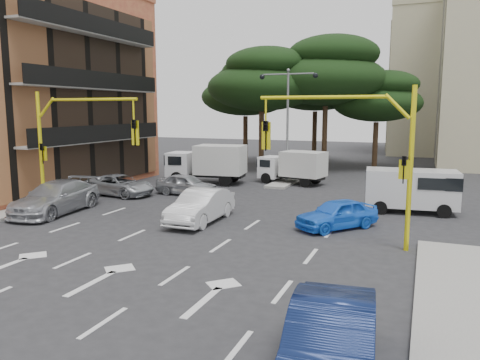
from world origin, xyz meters
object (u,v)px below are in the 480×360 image
object	(u,v)px
car_navy_parked	(331,344)
van_white	(411,191)
car_silver_cross_a	(119,185)
car_white_hatch	(201,206)
box_truck_b	(292,167)
signal_mast_right	(360,144)
car_blue_compact	(337,214)
car_silver_cross_b	(186,184)
street_lamp_center	(288,105)
signal_mast_left	(69,136)
box_truck_a	(207,164)
car_silver_wagon	(56,197)

from	to	relation	value
car_navy_parked	van_white	bearing A→B (deg)	80.91
van_white	car_silver_cross_a	bearing A→B (deg)	-90.62
car_white_hatch	box_truck_b	bearing A→B (deg)	85.25
signal_mast_right	car_blue_compact	bearing A→B (deg)	117.16
car_blue_compact	van_white	size ratio (longest dim) A/B	0.87
car_silver_cross_a	box_truck_b	size ratio (longest dim) A/B	0.96
signal_mast_right	car_silver_cross_b	xyz separation A→B (m)	(-11.08, 7.01, -3.24)
car_blue_compact	box_truck_b	world-z (taller)	box_truck_b
street_lamp_center	car_silver_cross_a	size ratio (longest dim) A/B	1.74
signal_mast_left	box_truck_a	distance (m)	11.94
car_blue_compact	car_silver_wagon	world-z (taller)	car_silver_wagon
car_navy_parked	box_truck_b	bearing A→B (deg)	101.19
car_white_hatch	van_white	bearing A→B (deg)	32.67
box_truck_a	signal_mast_right	bearing A→B (deg)	-141.23
car_silver_cross_a	box_truck_b	bearing A→B (deg)	-39.63
car_white_hatch	car_blue_compact	bearing A→B (deg)	10.13
signal_mast_right	box_truck_a	xyz separation A→B (m)	(-11.89, 11.54, -2.54)
car_silver_wagon	car_navy_parked	xyz separation A→B (m)	(15.59, -9.58, -0.03)
car_silver_cross_b	street_lamp_center	bearing A→B (deg)	-27.66
car_silver_cross_b	van_white	distance (m)	12.79
signal_mast_right	car_navy_parked	bearing A→B (deg)	-85.17
signal_mast_right	street_lamp_center	size ratio (longest dim) A/B	0.77
signal_mast_right	car_silver_cross_b	distance (m)	13.51
car_silver_wagon	car_silver_cross_b	distance (m)	7.79
car_silver_wagon	signal_mast_left	bearing A→B (deg)	-13.78
street_lamp_center	car_silver_cross_a	distance (m)	12.69
signal_mast_left	car_silver_cross_a	bearing A→B (deg)	102.46
car_silver_wagon	car_silver_cross_b	bearing A→B (deg)	55.71
car_navy_parked	car_white_hatch	bearing A→B (deg)	121.21
car_blue_compact	car_silver_cross_b	distance (m)	11.00
signal_mast_right	van_white	distance (m)	7.67
street_lamp_center	car_silver_wagon	size ratio (longest dim) A/B	1.43
car_white_hatch	box_truck_a	bearing A→B (deg)	113.82
car_silver_wagon	car_silver_cross_a	world-z (taller)	car_silver_wagon
car_blue_compact	car_navy_parked	xyz separation A→B (m)	(1.96, -11.68, 0.11)
signal_mast_left	van_white	bearing A→B (deg)	24.40
car_white_hatch	car_silver_wagon	xyz separation A→B (m)	(-7.60, -0.97, 0.04)
car_silver_cross_b	box_truck_b	distance (m)	8.10
signal_mast_left	car_silver_cross_a	distance (m)	6.43
car_white_hatch	van_white	xyz separation A→B (m)	(8.89, 5.80, 0.35)
street_lamp_center	van_white	bearing A→B (deg)	-39.74
van_white	box_truck_b	xyz separation A→B (m)	(-7.97, 6.57, 0.05)
car_silver_cross_b	box_truck_b	size ratio (longest dim) A/B	0.81
street_lamp_center	box_truck_b	xyz separation A→B (m)	(0.53, -0.50, -4.28)
signal_mast_right	car_silver_wagon	xyz separation A→B (m)	(-14.80, 0.17, -3.09)
car_white_hatch	box_truck_b	xyz separation A→B (m)	(0.93, 12.37, 0.40)
car_white_hatch	car_silver_wagon	distance (m)	7.66
signal_mast_right	car_silver_wagon	distance (m)	15.12
signal_mast_right	van_white	size ratio (longest dim) A/B	1.37
car_blue_compact	box_truck_a	world-z (taller)	box_truck_a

